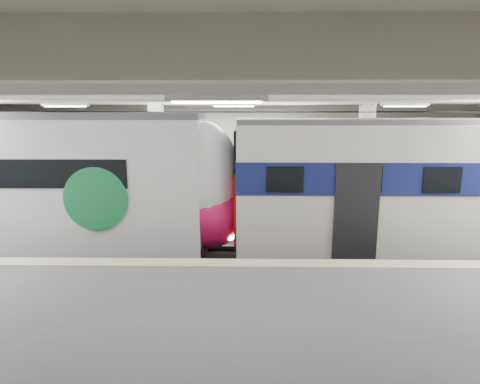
{
  "coord_description": "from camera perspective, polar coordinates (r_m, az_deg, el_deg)",
  "views": [
    {
      "loc": [
        0.48,
        -12.46,
        4.77
      ],
      "look_at": [
        0.23,
        1.0,
        2.0
      ],
      "focal_mm": 30.0,
      "sensor_mm": 36.0,
      "label": 1
    }
  ],
  "objects": [
    {
      "name": "station_hall",
      "position": [
        10.84,
        -1.48,
        3.53
      ],
      "size": [
        36.0,
        24.0,
        5.75
      ],
      "color": "black",
      "rests_on": "ground"
    },
    {
      "name": "far_train",
      "position": [
        20.03,
        -24.05,
        3.05
      ],
      "size": [
        12.76,
        2.63,
        4.12
      ],
      "rotation": [
        0.0,
        0.0,
        0.0
      ],
      "color": "silver",
      "rests_on": "ground"
    },
    {
      "name": "modern_emu",
      "position": [
        14.35,
        -26.75,
        0.47
      ],
      "size": [
        14.65,
        3.02,
        4.69
      ],
      "color": "silver",
      "rests_on": "ground"
    },
    {
      "name": "older_rer",
      "position": [
        14.22,
        27.84,
        0.51
      ],
      "size": [
        13.66,
        3.02,
        4.5
      ],
      "color": "silver",
      "rests_on": "ground"
    }
  ]
}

